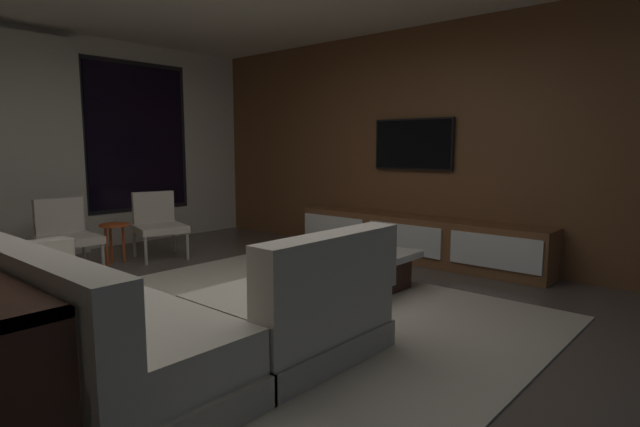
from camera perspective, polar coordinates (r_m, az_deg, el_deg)
floor at (r=3.90m, az=-9.99°, el=-12.32°), size 9.20×9.20×0.00m
back_wall_with_window at (r=6.87m, az=-30.11°, el=6.74°), size 6.60×0.30×2.70m
media_wall at (r=6.07m, az=13.03°, el=7.65°), size 0.12×7.80×2.70m
area_rug at (r=4.05m, az=-5.14°, el=-11.42°), size 3.20×3.80×0.01m
sectional_couch at (r=3.29m, az=-20.25°, el=-11.14°), size 1.98×2.50×0.82m
coffee_table at (r=4.69m, az=1.86°, el=-6.40°), size 1.16×1.16×0.36m
book_stack_on_coffee_table at (r=4.63m, az=1.90°, el=-3.86°), size 0.30×0.23×0.09m
accent_chair_near_window at (r=6.33m, az=-17.88°, el=-0.85°), size 0.67×0.68×0.78m
accent_chair_by_curtain at (r=5.91m, az=-26.85°, el=-1.87°), size 0.57×0.59×0.78m
side_stool at (r=6.14m, az=-22.25°, el=-1.87°), size 0.32×0.32×0.46m
media_console at (r=5.94m, az=10.95°, el=-2.94°), size 0.46×3.10×0.52m
mounted_tv at (r=6.10m, az=10.46°, el=7.71°), size 0.05×1.03×0.60m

